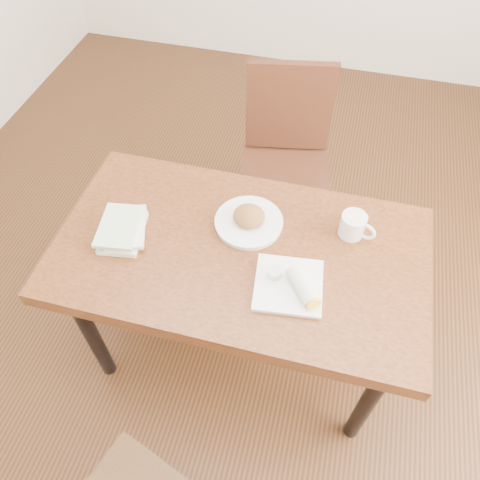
% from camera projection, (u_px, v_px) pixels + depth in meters
% --- Properties ---
extents(ground, '(4.00, 5.00, 0.01)m').
position_uv_depth(ground, '(240.00, 346.00, 2.21)').
color(ground, '#472814').
rests_on(ground, ground).
extents(table, '(1.30, 0.72, 0.75)m').
position_uv_depth(table, '(240.00, 263.00, 1.69)').
color(table, brown).
rests_on(table, ground).
extents(chair_far, '(0.49, 0.49, 0.95)m').
position_uv_depth(chair_far, '(286.00, 153.00, 2.24)').
color(chair_far, '#3F1C12').
rests_on(chair_far, ground).
extents(plate_scone, '(0.25, 0.25, 0.08)m').
position_uv_depth(plate_scone, '(249.00, 220.00, 1.67)').
color(plate_scone, white).
rests_on(plate_scone, table).
extents(coffee_mug, '(0.13, 0.09, 0.09)m').
position_uv_depth(coffee_mug, '(354.00, 225.00, 1.63)').
color(coffee_mug, white).
rests_on(coffee_mug, table).
extents(plate_burrito, '(0.24, 0.24, 0.07)m').
position_uv_depth(plate_burrito, '(293.00, 285.00, 1.50)').
color(plate_burrito, white).
rests_on(plate_burrito, table).
extents(book_stack, '(0.19, 0.23, 0.05)m').
position_uv_depth(book_stack, '(123.00, 229.00, 1.64)').
color(book_stack, white).
rests_on(book_stack, table).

